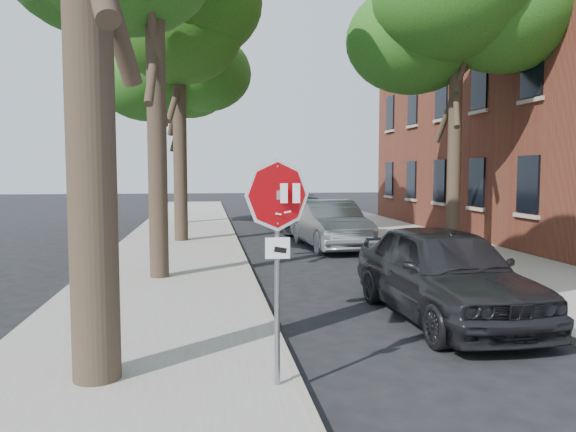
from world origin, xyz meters
name	(u,v)px	position (x,y,z in m)	size (l,w,h in m)	color
ground	(336,391)	(0.00, 0.00, 0.00)	(120.00, 120.00, 0.00)	black
sidewalk_left	(176,250)	(-2.50, 12.00, 0.06)	(4.00, 55.00, 0.12)	gray
sidewalk_right	(427,245)	(6.00, 12.00, 0.06)	(4.00, 55.00, 0.12)	gray
curb_left	(239,248)	(-0.45, 12.00, 0.07)	(0.12, 55.00, 0.13)	#9E9384
curb_right	(369,246)	(3.95, 12.00, 0.07)	(0.12, 55.00, 0.13)	#9E9384
stop_sign	(277,228)	(-0.70, -0.03, 1.95)	(0.76, 0.34, 2.61)	gray
tree_mid_b	(177,16)	(-2.42, 14.12, 8.00)	(5.88, 5.46, 10.36)	black
tree_far	(179,73)	(-2.72, 21.11, 7.21)	(5.29, 4.91, 9.33)	black
tree_right	(455,17)	(5.98, 10.11, 7.21)	(5.29, 4.91, 9.33)	black
car_a	(444,272)	(2.60, 2.91, 0.83)	(1.95, 4.86, 1.65)	black
car_b	(330,224)	(2.60, 12.09, 0.80)	(1.69, 4.86, 1.60)	gray
car_c	(303,213)	(2.60, 17.45, 0.76)	(2.14, 5.27, 1.53)	#504F55
car_d	(283,205)	(2.53, 23.17, 0.77)	(2.57, 5.57, 1.55)	black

